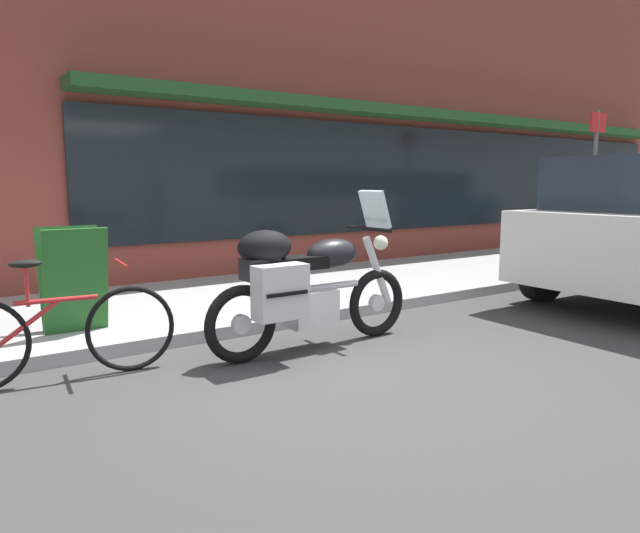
{
  "coord_description": "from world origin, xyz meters",
  "views": [
    {
      "loc": [
        -2.64,
        -3.73,
        1.47
      ],
      "look_at": [
        0.41,
        0.63,
        0.7
      ],
      "focal_mm": 32.51,
      "sensor_mm": 36.0,
      "label": 1
    }
  ],
  "objects": [
    {
      "name": "ground_plane",
      "position": [
        0.0,
        0.0,
        0.0
      ],
      "size": [
        80.0,
        80.0,
        0.0
      ],
      "primitive_type": "plane",
      "color": "#373737"
    },
    {
      "name": "storefront_building",
      "position": [
        5.77,
        4.15,
        3.6
      ],
      "size": [
        19.54,
        0.9,
        7.37
      ],
      "color": "brown",
      "rests_on": "ground_plane"
    },
    {
      "name": "sidewalk_curb",
      "position": [
        9.0,
        2.57,
        0.06
      ],
      "size": [
        30.0,
        2.85,
        0.12
      ],
      "color": "#979797",
      "rests_on": "ground_plane"
    },
    {
      "name": "touring_motorcycle",
      "position": [
        0.08,
        0.39,
        0.61
      ],
      "size": [
        2.11,
        0.68,
        1.4
      ],
      "color": "black",
      "rests_on": "ground_plane"
    },
    {
      "name": "parked_bicycle",
      "position": [
        -1.85,
        0.78,
        0.37
      ],
      "size": [
        1.71,
        0.48,
        0.93
      ],
      "color": "black",
      "rests_on": "ground_plane"
    },
    {
      "name": "sandwich_board_sign",
      "position": [
        -1.5,
        1.81,
        0.6
      ],
      "size": [
        0.55,
        0.42,
        0.95
      ],
      "color": "#1E511E",
      "rests_on": "sidewalk_curb"
    },
    {
      "name": "parking_sign_pole",
      "position": [
        6.76,
        1.69,
        1.62
      ],
      "size": [
        0.44,
        0.07,
        2.54
      ],
      "color": "#59595B",
      "rests_on": "sidewalk_curb"
    }
  ]
}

